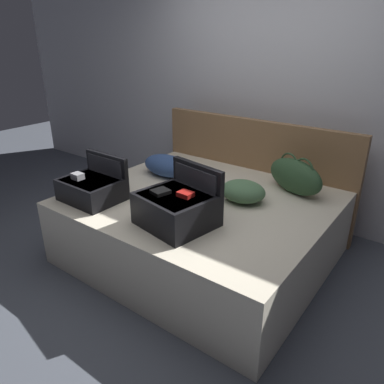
{
  "coord_description": "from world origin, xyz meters",
  "views": [
    {
      "loc": [
        1.62,
        -1.91,
        1.84
      ],
      "look_at": [
        0.0,
        0.27,
        0.67
      ],
      "focal_mm": 34.37,
      "sensor_mm": 36.0,
      "label": 1
    }
  ],
  "objects_px": {
    "pillow_near_headboard": "(167,166)",
    "pillow_center_head": "(243,191)",
    "hard_case_large": "(177,206)",
    "hard_case_medium": "(92,187)",
    "bed": "(201,227)",
    "duffel_bag": "(295,176)"
  },
  "relations": [
    {
      "from": "hard_case_medium",
      "to": "duffel_bag",
      "type": "distance_m",
      "value": 1.72
    },
    {
      "from": "hard_case_large",
      "to": "pillow_near_headboard",
      "type": "distance_m",
      "value": 1.0
    },
    {
      "from": "bed",
      "to": "pillow_center_head",
      "type": "xyz_separation_m",
      "value": [
        0.31,
        0.15,
        0.37
      ]
    },
    {
      "from": "hard_case_medium",
      "to": "duffel_bag",
      "type": "relative_size",
      "value": 0.8
    },
    {
      "from": "duffel_bag",
      "to": "pillow_near_headboard",
      "type": "xyz_separation_m",
      "value": [
        -1.15,
        -0.35,
        -0.05
      ]
    },
    {
      "from": "hard_case_large",
      "to": "hard_case_medium",
      "type": "height_order",
      "value": "hard_case_large"
    },
    {
      "from": "hard_case_large",
      "to": "pillow_center_head",
      "type": "relative_size",
      "value": 1.52
    },
    {
      "from": "pillow_center_head",
      "to": "hard_case_medium",
      "type": "bearing_deg",
      "value": -145.01
    },
    {
      "from": "hard_case_large",
      "to": "duffel_bag",
      "type": "relative_size",
      "value": 0.94
    },
    {
      "from": "hard_case_large",
      "to": "pillow_near_headboard",
      "type": "relative_size",
      "value": 1.1
    },
    {
      "from": "hard_case_large",
      "to": "pillow_center_head",
      "type": "bearing_deg",
      "value": 84.22
    },
    {
      "from": "hard_case_large",
      "to": "pillow_near_headboard",
      "type": "height_order",
      "value": "hard_case_large"
    },
    {
      "from": "hard_case_large",
      "to": "hard_case_medium",
      "type": "bearing_deg",
      "value": -164.46
    },
    {
      "from": "bed",
      "to": "pillow_center_head",
      "type": "bearing_deg",
      "value": 26.51
    },
    {
      "from": "hard_case_large",
      "to": "pillow_near_headboard",
      "type": "bearing_deg",
      "value": 144.85
    },
    {
      "from": "hard_case_medium",
      "to": "pillow_near_headboard",
      "type": "xyz_separation_m",
      "value": [
        0.13,
        0.79,
        -0.01
      ]
    },
    {
      "from": "bed",
      "to": "pillow_center_head",
      "type": "height_order",
      "value": "pillow_center_head"
    },
    {
      "from": "hard_case_medium",
      "to": "hard_case_large",
      "type": "bearing_deg",
      "value": 6.01
    },
    {
      "from": "hard_case_large",
      "to": "pillow_center_head",
      "type": "xyz_separation_m",
      "value": [
        0.18,
        0.63,
        -0.06
      ]
    },
    {
      "from": "pillow_near_headboard",
      "to": "pillow_center_head",
      "type": "xyz_separation_m",
      "value": [
        0.89,
        -0.08,
        -0.02
      ]
    },
    {
      "from": "duffel_bag",
      "to": "pillow_center_head",
      "type": "relative_size",
      "value": 1.62
    },
    {
      "from": "pillow_near_headboard",
      "to": "duffel_bag",
      "type": "bearing_deg",
      "value": 16.75
    }
  ]
}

